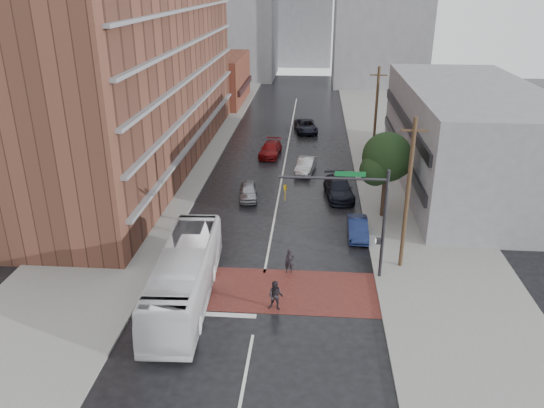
# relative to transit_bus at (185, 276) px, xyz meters

# --- Properties ---
(ground) EXTENTS (160.00, 160.00, 0.00)m
(ground) POSITION_rel_transit_bus_xyz_m (4.28, 1.00, -1.65)
(ground) COLOR black
(ground) RESTS_ON ground
(crosswalk) EXTENTS (14.00, 5.00, 0.02)m
(crosswalk) POSITION_rel_transit_bus_xyz_m (4.28, 1.50, -1.64)
(crosswalk) COLOR maroon
(crosswalk) RESTS_ON ground
(sidewalk_west) EXTENTS (9.00, 90.00, 0.15)m
(sidewalk_west) POSITION_rel_transit_bus_xyz_m (-7.22, 26.00, -1.58)
(sidewalk_west) COLOR gray
(sidewalk_west) RESTS_ON ground
(sidewalk_east) EXTENTS (9.00, 90.00, 0.15)m
(sidewalk_east) POSITION_rel_transit_bus_xyz_m (15.78, 26.00, -1.58)
(sidewalk_east) COLOR gray
(sidewalk_east) RESTS_ON ground
(apartment_block) EXTENTS (10.00, 44.00, 28.00)m
(apartment_block) POSITION_rel_transit_bus_xyz_m (-9.72, 25.00, 12.35)
(apartment_block) COLOR brown
(apartment_block) RESTS_ON ground
(storefront_west) EXTENTS (8.00, 16.00, 7.00)m
(storefront_west) POSITION_rel_transit_bus_xyz_m (-7.72, 55.00, 1.85)
(storefront_west) COLOR brown
(storefront_west) RESTS_ON ground
(building_east) EXTENTS (11.00, 26.00, 9.00)m
(building_east) POSITION_rel_transit_bus_xyz_m (20.78, 21.00, 2.85)
(building_east) COLOR gray
(building_east) RESTS_ON ground
(distant_tower_center) EXTENTS (12.00, 10.00, 24.00)m
(distant_tower_center) POSITION_rel_transit_bus_xyz_m (4.28, 96.00, 10.35)
(distant_tower_center) COLOR gray
(distant_tower_center) RESTS_ON ground
(street_tree) EXTENTS (4.20, 4.10, 6.90)m
(street_tree) POSITION_rel_transit_bus_xyz_m (12.80, 13.03, 3.08)
(street_tree) COLOR #332319
(street_tree) RESTS_ON ground
(signal_mast) EXTENTS (6.50, 0.30, 7.20)m
(signal_mast) POSITION_rel_transit_bus_xyz_m (10.13, 3.50, 3.08)
(signal_mast) COLOR #2D2D33
(signal_mast) RESTS_ON ground
(utility_pole_near) EXTENTS (1.60, 0.26, 10.00)m
(utility_pole_near) POSITION_rel_transit_bus_xyz_m (13.08, 5.00, 3.49)
(utility_pole_near) COLOR #473321
(utility_pole_near) RESTS_ON ground
(utility_pole_far) EXTENTS (1.60, 0.26, 10.00)m
(utility_pole_far) POSITION_rel_transit_bus_xyz_m (13.08, 25.00, 3.49)
(utility_pole_far) COLOR #473321
(utility_pole_far) RESTS_ON ground
(transit_bus) EXTENTS (3.31, 11.98, 3.31)m
(transit_bus) POSITION_rel_transit_bus_xyz_m (0.00, 0.00, 0.00)
(transit_bus) COLOR silver
(transit_bus) RESTS_ON ground
(pedestrian_a) EXTENTS (0.62, 0.43, 1.62)m
(pedestrian_a) POSITION_rel_transit_bus_xyz_m (5.88, 3.72, -0.84)
(pedestrian_a) COLOR black
(pedestrian_a) RESTS_ON ground
(pedestrian_b) EXTENTS (0.98, 0.82, 1.80)m
(pedestrian_b) POSITION_rel_transit_bus_xyz_m (5.30, -0.50, -0.75)
(pedestrian_b) COLOR black
(pedestrian_b) RESTS_ON ground
(car_travel_a) EXTENTS (1.97, 3.99, 1.31)m
(car_travel_a) POSITION_rel_transit_bus_xyz_m (1.71, 16.01, -1.00)
(car_travel_a) COLOR #9E9FA5
(car_travel_a) RESTS_ON ground
(car_travel_b) EXTENTS (2.19, 4.52, 1.43)m
(car_travel_b) POSITION_rel_transit_bus_xyz_m (6.50, 23.19, -0.94)
(car_travel_b) COLOR #B0B5B8
(car_travel_b) RESTS_ON ground
(car_travel_c) EXTENTS (2.43, 5.11, 1.44)m
(car_travel_c) POSITION_rel_transit_bus_xyz_m (2.61, 28.30, -0.93)
(car_travel_c) COLOR maroon
(car_travel_c) RESTS_ON ground
(suv_travel) EXTENTS (3.28, 5.68, 1.49)m
(suv_travel) POSITION_rel_transit_bus_xyz_m (6.19, 38.30, -0.91)
(suv_travel) COLOR black
(suv_travel) RESTS_ON ground
(car_parked_near) EXTENTS (1.42, 4.05, 1.33)m
(car_parked_near) POSITION_rel_transit_bus_xyz_m (10.58, 9.34, -0.99)
(car_parked_near) COLOR #121C40
(car_parked_near) RESTS_ON ground
(car_parked_mid) EXTENTS (2.84, 5.61, 1.56)m
(car_parked_mid) POSITION_rel_transit_bus_xyz_m (9.48, 17.00, -0.87)
(car_parked_mid) COLOR black
(car_parked_mid) RESTS_ON ground
(car_parked_far) EXTENTS (1.79, 3.96, 1.32)m
(car_parked_far) POSITION_rel_transit_bus_xyz_m (9.54, 19.00, -0.99)
(car_parked_far) COLOR #929599
(car_parked_far) RESTS_ON ground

